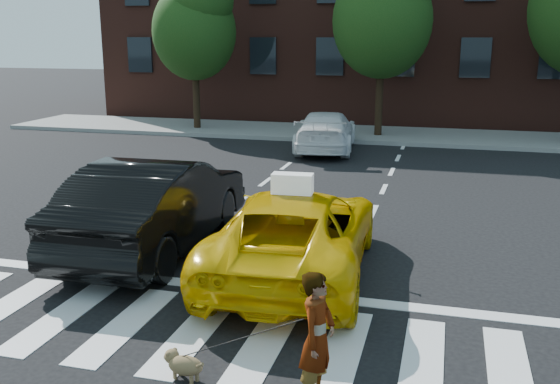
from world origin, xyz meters
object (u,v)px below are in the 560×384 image
tree_mid (384,8)px  woman (317,338)px  white_suv (326,131)px  dog (183,364)px  black_sedan (156,204)px  tree_left (195,21)px  taxi (295,232)px

tree_mid → woman: (1.38, -18.10, -4.11)m
white_suv → dog: white_suv is taller
black_sedan → white_suv: bearing=-97.0°
woman → tree_left: bearing=36.8°
woman → tree_mid: bearing=15.0°
white_suv → woman: bearing=94.6°
white_suv → taxi: bearing=92.4°
black_sedan → woman: black_sedan is taller
black_sedan → dog: 4.80m
tree_mid → black_sedan: bearing=-100.3°
black_sedan → dog: (2.33, -4.15, -0.67)m
dog → white_suv: bearing=111.3°
tree_left → white_suv: (6.02, -3.09, -3.76)m
tree_mid → dog: bearing=-90.6°
tree_left → taxi: bearing=-61.9°
white_suv → dog: (1.27, -14.99, -0.48)m
tree_mid → taxi: bearing=-89.0°
tree_mid → dog: 18.67m
woman → black_sedan: bearing=53.9°
woman → dog: bearing=100.2°
tree_left → woman: bearing=-63.9°
black_sedan → woman: 5.72m
white_suv → woman: (2.86, -15.00, 0.07)m
tree_mid → taxi: tree_mid is taller
tree_left → tree_mid: size_ratio=0.92×
tree_left → woman: size_ratio=4.36×
tree_mid → taxi: size_ratio=1.38×
tree_left → black_sedan: tree_left is taller
white_suv → dog: 15.05m
tree_left → white_suv: 7.74m
tree_left → dog: 19.96m
taxi → tree_left: bearing=-65.7°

